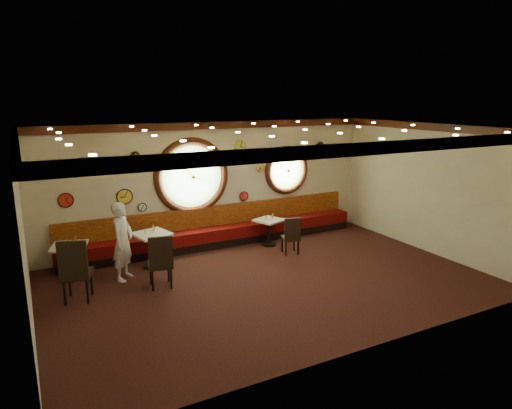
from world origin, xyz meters
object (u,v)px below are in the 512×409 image
at_px(condiment_b_salt, 145,231).
at_px(condiment_b_pepper, 152,231).
at_px(chair_a, 75,267).
at_px(chair_b, 160,258).
at_px(condiment_a_salt, 67,242).
at_px(condiment_c_pepper, 272,218).
at_px(condiment_c_salt, 266,218).
at_px(condiment_a_bottle, 76,240).
at_px(table_b, 152,246).
at_px(condiment_b_bottle, 154,228).
at_px(condiment_c_bottle, 273,216).
at_px(condiment_a_pepper, 72,243).
at_px(waiter, 123,241).
at_px(table_c, 269,229).
at_px(table_a, 70,258).
at_px(chair_c, 291,233).

relative_size(condiment_b_salt, condiment_b_pepper, 1.09).
bearing_deg(chair_a, chair_b, 14.76).
bearing_deg(condiment_b_pepper, condiment_a_salt, 175.54).
relative_size(chair_b, condiment_c_pepper, 6.71).
bearing_deg(condiment_c_salt, condiment_a_bottle, -179.82).
bearing_deg(table_b, condiment_a_salt, 175.90).
bearing_deg(condiment_b_pepper, condiment_b_bottle, 64.50).
bearing_deg(condiment_c_salt, condiment_c_bottle, 8.82).
distance_m(condiment_c_salt, condiment_a_pepper, 4.73).
distance_m(condiment_c_salt, condiment_b_pepper, 3.05).
bearing_deg(chair_a, waiter, 53.97).
xyz_separation_m(condiment_c_pepper, condiment_c_bottle, (0.07, 0.09, 0.03)).
height_order(table_b, waiter, waiter).
xyz_separation_m(table_c, condiment_c_salt, (-0.07, -0.00, 0.31)).
xyz_separation_m(table_a, condiment_b_pepper, (1.75, -0.11, 0.37)).
distance_m(condiment_a_pepper, condiment_a_bottle, 0.13).
xyz_separation_m(condiment_a_salt, waiter, (1.04, -0.55, 0.02)).
height_order(chair_b, condiment_b_pepper, chair_b).
height_order(condiment_a_salt, condiment_c_pepper, condiment_a_salt).
height_order(table_a, condiment_b_bottle, condiment_b_bottle).
distance_m(chair_c, condiment_a_pepper, 5.00).
xyz_separation_m(table_c, chair_c, (0.13, -0.92, 0.11)).
distance_m(condiment_b_salt, condiment_a_pepper, 1.54).
height_order(condiment_b_pepper, condiment_a_bottle, condiment_a_bottle).
height_order(table_a, condiment_c_pepper, condiment_c_pepper).
relative_size(table_a, table_b, 0.95).
bearing_deg(table_b, table_c, 3.18).
bearing_deg(condiment_b_bottle, condiment_b_salt, -163.01).
bearing_deg(condiment_b_pepper, chair_b, -98.27).
xyz_separation_m(condiment_c_bottle, waiter, (-3.99, -0.63, 0.07)).
height_order(condiment_a_salt, waiter, waiter).
height_order(chair_b, condiment_c_salt, chair_b).
bearing_deg(condiment_c_salt, chair_a, -164.45).
bearing_deg(condiment_a_salt, waiter, -27.91).
distance_m(condiment_c_salt, condiment_c_bottle, 0.21).
bearing_deg(chair_c, condiment_b_pepper, -179.19).
xyz_separation_m(table_b, condiment_c_salt, (3.06, 0.17, 0.24)).
height_order(chair_b, condiment_c_bottle, chair_b).
distance_m(table_b, chair_b, 1.29).
relative_size(condiment_b_bottle, waiter, 0.09).
bearing_deg(waiter, condiment_c_pepper, -43.98).
bearing_deg(condiment_a_pepper, chair_c, -9.21).
bearing_deg(table_c, condiment_a_pepper, -178.56).
bearing_deg(waiter, condiment_b_bottle, -17.51).
relative_size(table_a, table_c, 1.04).
distance_m(condiment_a_salt, condiment_a_pepper, 0.12).
xyz_separation_m(condiment_a_salt, condiment_a_bottle, (0.17, 0.03, 0.02)).
bearing_deg(waiter, chair_c, -56.38).
relative_size(condiment_a_pepper, condiment_c_bottle, 0.73).
distance_m(condiment_a_pepper, condiment_c_pepper, 4.87).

